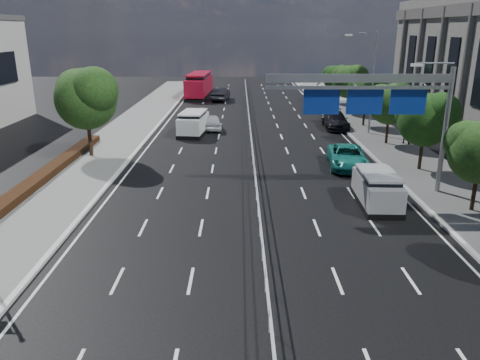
{
  "coord_description": "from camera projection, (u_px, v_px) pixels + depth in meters",
  "views": [
    {
      "loc": [
        -0.93,
        -15.77,
        9.14
      ],
      "look_at": [
        -0.91,
        5.06,
        2.4
      ],
      "focal_mm": 35.0,
      "sensor_mm": 36.0,
      "label": 1
    }
  ],
  "objects": [
    {
      "name": "far_tree_d",
      "position": [
        426.0,
        117.0,
        30.46
      ],
      "size": [
        3.85,
        3.59,
        5.34
      ],
      "color": "black",
      "rests_on": "ground"
    },
    {
      "name": "far_tree_g",
      "position": [
        349.0,
        80.0,
        51.85
      ],
      "size": [
        3.96,
        3.69,
        5.45
      ],
      "color": "black",
      "rests_on": "ground"
    },
    {
      "name": "pedestrian_b",
      "position": [
        406.0,
        132.0,
        38.37
      ],
      "size": [
        1.2,
        1.16,
        1.94
      ],
      "primitive_type": "imported",
      "rotation": [
        0.0,
        0.0,
        2.47
      ],
      "color": "gray",
      "rests_on": "sidewalk_far"
    },
    {
      "name": "far_tree_f",
      "position": [
        366.0,
        91.0,
        44.8
      ],
      "size": [
        3.52,
        3.28,
        5.02
      ],
      "color": "black",
      "rests_on": "ground"
    },
    {
      "name": "ground",
      "position": [
        264.0,
        281.0,
        17.82
      ],
      "size": [
        160.0,
        160.0,
        0.0
      ],
      "primitive_type": "plane",
      "color": "black",
      "rests_on": "ground"
    },
    {
      "name": "near_tree_back",
      "position": [
        86.0,
        95.0,
        33.49
      ],
      "size": [
        4.84,
        4.51,
        6.69
      ],
      "color": "black",
      "rests_on": "ground"
    },
    {
      "name": "parked_car_dark",
      "position": [
        335.0,
        120.0,
        45.01
      ],
      "size": [
        2.36,
        5.4,
        1.55
      ],
      "primitive_type": "imported",
      "rotation": [
        0.0,
        0.0,
        -0.04
      ],
      "color": "black",
      "rests_on": "ground"
    },
    {
      "name": "kerb_near",
      "position": [
        28.0,
        279.0,
        17.79
      ],
      "size": [
        0.25,
        140.0,
        0.15
      ],
      "primitive_type": "cube",
      "color": "silver",
      "rests_on": "ground"
    },
    {
      "name": "median_fence",
      "position": [
        251.0,
        137.0,
        39.06
      ],
      "size": [
        0.05,
        85.0,
        1.02
      ],
      "color": "silver",
      "rests_on": "ground"
    },
    {
      "name": "far_tree_h",
      "position": [
        336.0,
        76.0,
        59.09
      ],
      "size": [
        3.41,
        3.18,
        4.91
      ],
      "color": "black",
      "rests_on": "ground"
    },
    {
      "name": "far_tree_e",
      "position": [
        391.0,
        102.0,
        37.64
      ],
      "size": [
        3.63,
        3.38,
        5.13
      ],
      "color": "black",
      "rests_on": "ground"
    },
    {
      "name": "streetlight_far",
      "position": [
        370.0,
        76.0,
        40.96
      ],
      "size": [
        2.78,
        2.4,
        9.0
      ],
      "color": "gray",
      "rests_on": "ground"
    },
    {
      "name": "white_minivan",
      "position": [
        193.0,
        123.0,
        42.22
      ],
      "size": [
        2.62,
        5.03,
        2.1
      ],
      "rotation": [
        0.0,
        0.0,
        -0.11
      ],
      "color": "black",
      "rests_on": "ground"
    },
    {
      "name": "overhead_gantry",
      "position": [
        379.0,
        97.0,
        25.66
      ],
      "size": [
        10.24,
        0.38,
        7.45
      ],
      "color": "gray",
      "rests_on": "ground"
    },
    {
      "name": "near_car_dark",
      "position": [
        221.0,
        94.0,
        62.45
      ],
      "size": [
        2.47,
        5.36,
        1.7
      ],
      "primitive_type": "imported",
      "rotation": [
        0.0,
        0.0,
        3.01
      ],
      "color": "black",
      "rests_on": "ground"
    },
    {
      "name": "parked_car_teal",
      "position": [
        347.0,
        157.0,
        32.25
      ],
      "size": [
        2.94,
        5.53,
        1.48
      ],
      "primitive_type": "imported",
      "rotation": [
        0.0,
        0.0,
        -0.09
      ],
      "color": "#1C7E73",
      "rests_on": "ground"
    },
    {
      "name": "silver_minivan",
      "position": [
        377.0,
        189.0,
        25.24
      ],
      "size": [
        2.04,
        4.53,
        1.86
      ],
      "rotation": [
        0.0,
        0.0,
        -0.03
      ],
      "color": "black",
      "rests_on": "ground"
    },
    {
      "name": "red_bus",
      "position": [
        199.0,
        84.0,
        65.7
      ],
      "size": [
        3.3,
        11.13,
        3.28
      ],
      "rotation": [
        0.0,
        0.0,
        -0.06
      ],
      "color": "black",
      "rests_on": "ground"
    },
    {
      "name": "near_car_silver",
      "position": [
        212.0,
        122.0,
        44.45
      ],
      "size": [
        2.23,
        4.39,
        1.43
      ],
      "primitive_type": "imported",
      "rotation": [
        0.0,
        0.0,
        3.27
      ],
      "color": "silver",
      "rests_on": "ground"
    }
  ]
}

